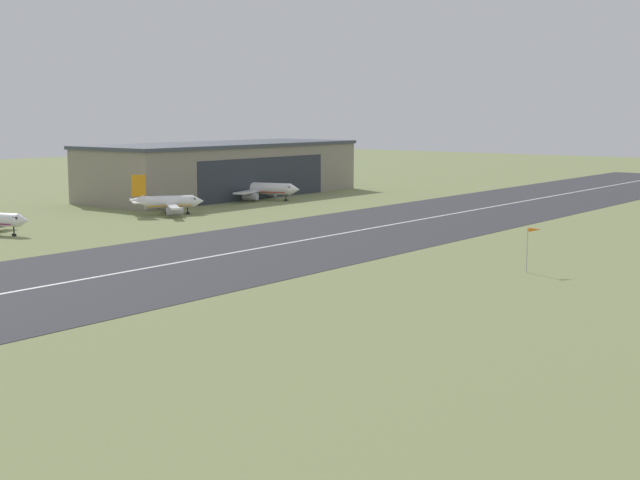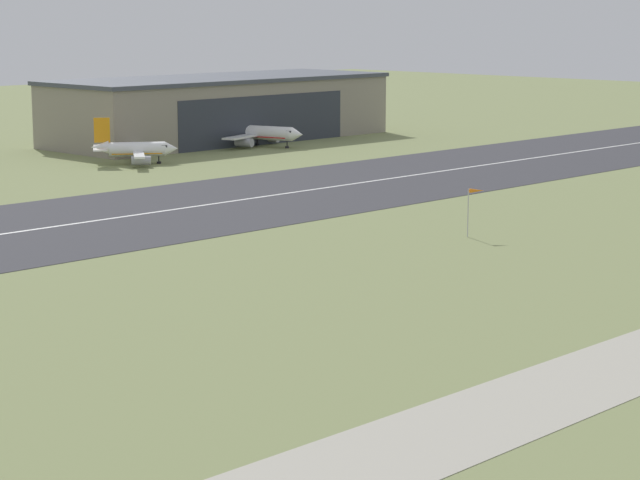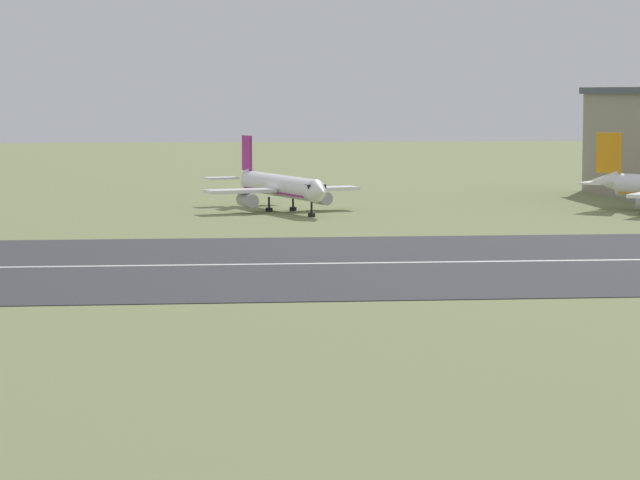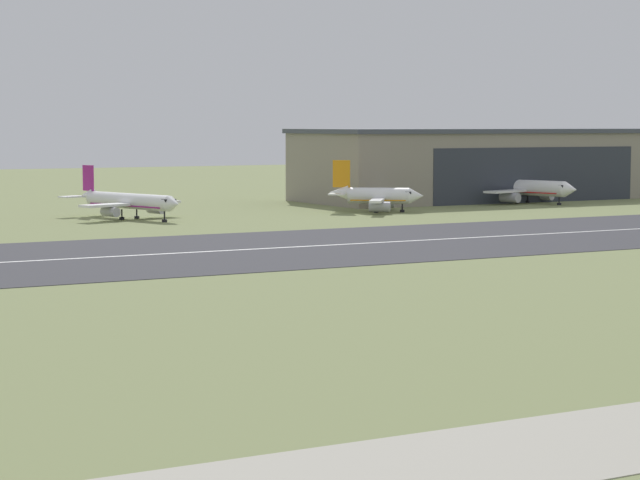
% 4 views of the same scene
% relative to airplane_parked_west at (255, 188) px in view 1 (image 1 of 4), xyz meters
% --- Properties ---
extents(ground_plane, '(712.86, 712.86, 0.00)m').
position_rel_airplane_parked_west_xyz_m(ground_plane, '(-69.00, -119.16, -2.99)').
color(ground_plane, '#7A8451').
extents(runway_strip, '(472.86, 44.34, 0.06)m').
position_rel_airplane_parked_west_xyz_m(runway_strip, '(-69.00, -57.77, -2.96)').
color(runway_strip, '#333338').
rests_on(runway_strip, ground_plane).
extents(runway_centreline, '(425.57, 0.70, 0.01)m').
position_rel_airplane_parked_west_xyz_m(runway_centreline, '(-69.00, -57.77, -2.93)').
color(runway_centreline, silver).
rests_on(runway_centreline, runway_strip).
extents(hangar_building, '(82.95, 30.19, 14.56)m').
position_rel_airplane_parked_west_xyz_m(hangar_building, '(4.04, 15.09, 4.30)').
color(hangar_building, gray).
rests_on(hangar_building, ground_plane).
extents(airplane_parked_west, '(22.44, 26.37, 9.79)m').
position_rel_airplane_parked_west_xyz_m(airplane_parked_west, '(0.00, 0.00, 0.00)').
color(airplane_parked_west, white).
rests_on(airplane_parked_west, ground_plane).
extents(airplane_parked_centre, '(17.50, 19.11, 9.14)m').
position_rel_airplane_parked_west_xyz_m(airplane_parked_centre, '(-38.22, -8.00, -0.19)').
color(airplane_parked_centre, white).
rests_on(airplane_parked_centre, ground_plane).
extents(windsock_pole, '(1.84, 1.67, 6.47)m').
position_rel_airplane_parked_west_xyz_m(windsock_pole, '(-55.54, -103.94, 2.72)').
color(windsock_pole, '#B7B7BC').
rests_on(windsock_pole, ground_plane).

